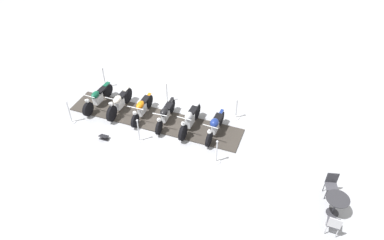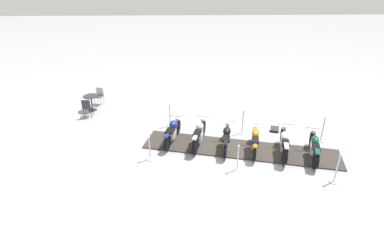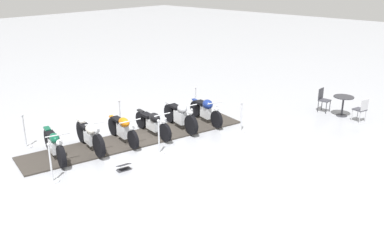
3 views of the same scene
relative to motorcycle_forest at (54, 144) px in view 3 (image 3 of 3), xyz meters
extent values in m
plane|color=#A8AAB2|center=(2.72, -0.64, -0.48)|extent=(80.00, 80.00, 0.00)
cube|color=#38332D|center=(2.72, -0.64, -0.45)|extent=(7.91, 3.27, 0.05)
cylinder|color=black|center=(-0.21, -0.71, -0.11)|extent=(0.32, 0.65, 0.64)
cylinder|color=black|center=(0.22, 0.75, -0.11)|extent=(0.32, 0.65, 0.64)
cube|color=silver|center=(0.01, 0.02, -0.06)|extent=(0.38, 0.55, 0.37)
ellipsoid|color=#0F5138|center=(-0.03, -0.10, 0.24)|extent=(0.41, 0.56, 0.28)
cube|color=black|center=(0.11, 0.37, 0.20)|extent=(0.39, 0.58, 0.08)
cube|color=#0F5138|center=(0.22, 0.75, 0.24)|extent=(0.26, 0.39, 0.06)
cylinder|color=silver|center=(-0.19, -0.63, 0.17)|extent=(0.16, 0.32, 0.54)
cylinder|color=silver|center=(-0.16, -0.55, 0.50)|extent=(0.67, 0.23, 0.04)
sphere|color=silver|center=(-0.19, -0.65, 0.30)|extent=(0.18, 0.18, 0.18)
cylinder|color=black|center=(0.93, -0.93, -0.07)|extent=(0.29, 0.73, 0.72)
cylinder|color=black|center=(1.25, 0.44, -0.07)|extent=(0.29, 0.73, 0.72)
cube|color=silver|center=(1.09, -0.24, -0.04)|extent=(0.35, 0.55, 0.38)
ellipsoid|color=silver|center=(1.06, -0.37, 0.28)|extent=(0.41, 0.56, 0.30)
cube|color=black|center=(1.17, 0.10, 0.23)|extent=(0.37, 0.54, 0.08)
cube|color=silver|center=(1.25, 0.44, 0.32)|extent=(0.24, 0.42, 0.06)
cylinder|color=silver|center=(0.95, -0.84, 0.23)|extent=(0.14, 0.34, 0.61)
cylinder|color=silver|center=(0.97, -0.75, 0.60)|extent=(0.61, 0.18, 0.04)
sphere|color=silver|center=(0.95, -0.85, 0.40)|extent=(0.18, 0.18, 0.18)
cylinder|color=black|center=(2.03, -1.21, -0.12)|extent=(0.23, 0.61, 0.61)
cylinder|color=black|center=(2.33, 0.19, -0.12)|extent=(0.23, 0.61, 0.61)
cube|color=silver|center=(2.18, -0.51, -0.05)|extent=(0.30, 0.56, 0.42)
ellipsoid|color=#D16B0F|center=(2.15, -0.64, 0.28)|extent=(0.40, 0.59, 0.29)
cube|color=black|center=(2.26, -0.15, 0.24)|extent=(0.36, 0.56, 0.08)
cube|color=#D16B0F|center=(2.33, 0.19, 0.21)|extent=(0.19, 0.35, 0.06)
cylinder|color=silver|center=(2.04, -1.13, 0.13)|extent=(0.13, 0.30, 0.52)
cylinder|color=silver|center=(2.06, -1.06, 0.45)|extent=(0.74, 0.19, 0.04)
sphere|color=silver|center=(2.04, -1.15, 0.25)|extent=(0.18, 0.18, 0.18)
cylinder|color=black|center=(3.12, -1.53, -0.12)|extent=(0.21, 0.62, 0.61)
cylinder|color=black|center=(3.40, -0.02, -0.12)|extent=(0.21, 0.62, 0.61)
cube|color=silver|center=(3.26, -0.77, -0.09)|extent=(0.29, 0.60, 0.35)
ellipsoid|color=black|center=(3.24, -0.92, 0.22)|extent=(0.40, 0.53, 0.32)
cube|color=black|center=(3.33, -0.41, 0.17)|extent=(0.37, 0.53, 0.08)
cube|color=black|center=(3.40, -0.02, 0.22)|extent=(0.18, 0.35, 0.06)
cylinder|color=silver|center=(3.14, -1.45, 0.14)|extent=(0.12, 0.30, 0.52)
cylinder|color=silver|center=(3.15, -1.38, 0.46)|extent=(0.61, 0.15, 0.04)
sphere|color=silver|center=(3.13, -1.47, 0.26)|extent=(0.18, 0.18, 0.18)
cylinder|color=black|center=(4.16, -1.75, -0.08)|extent=(0.31, 0.70, 0.69)
cylinder|color=black|center=(4.54, -0.33, -0.08)|extent=(0.31, 0.70, 0.69)
cube|color=silver|center=(4.35, -1.04, -0.02)|extent=(0.37, 0.58, 0.44)
ellipsoid|color=#B7BAC1|center=(4.31, -1.17, 0.33)|extent=(0.41, 0.50, 0.30)
cube|color=black|center=(4.44, -0.69, 0.28)|extent=(0.40, 0.56, 0.08)
cube|color=#B7BAC1|center=(4.54, -0.33, 0.29)|extent=(0.25, 0.41, 0.06)
cylinder|color=silver|center=(4.17, -1.68, 0.21)|extent=(0.14, 0.28, 0.59)
cylinder|color=silver|center=(4.19, -1.61, 0.56)|extent=(0.60, 0.20, 0.04)
sphere|color=silver|center=(4.17, -1.71, 0.36)|extent=(0.18, 0.18, 0.18)
cylinder|color=black|center=(5.24, -1.98, -0.11)|extent=(0.27, 0.63, 0.63)
cylinder|color=black|center=(5.63, -0.63, -0.11)|extent=(0.27, 0.63, 0.63)
cube|color=silver|center=(5.43, -1.30, -0.05)|extent=(0.31, 0.53, 0.40)
ellipsoid|color=navy|center=(5.40, -1.42, 0.29)|extent=(0.46, 0.53, 0.35)
cube|color=black|center=(5.53, -0.98, 0.24)|extent=(0.42, 0.53, 0.08)
cube|color=navy|center=(5.63, -0.63, 0.23)|extent=(0.21, 0.36, 0.06)
cylinder|color=silver|center=(5.26, -1.93, 0.15)|extent=(0.13, 0.25, 0.54)
cylinder|color=silver|center=(5.27, -1.87, 0.48)|extent=(0.62, 0.21, 0.04)
sphere|color=silver|center=(5.24, -1.97, 0.28)|extent=(0.18, 0.18, 0.18)
cylinder|color=silver|center=(2.39, -2.01, -0.47)|extent=(0.30, 0.30, 0.03)
cylinder|color=silver|center=(2.39, -2.01, 0.06)|extent=(0.05, 0.05, 1.02)
sphere|color=silver|center=(2.39, -2.01, 0.60)|extent=(0.09, 0.09, 0.09)
cylinder|color=silver|center=(6.27, -0.05, -0.47)|extent=(0.34, 0.34, 0.03)
cylinder|color=silver|center=(6.27, -0.05, 0.00)|extent=(0.05, 0.05, 0.91)
sphere|color=silver|center=(6.27, -0.05, 0.49)|extent=(0.09, 0.09, 0.09)
cylinder|color=silver|center=(5.60, -2.80, -0.47)|extent=(0.34, 0.34, 0.03)
cylinder|color=silver|center=(5.60, -2.80, 0.05)|extent=(0.05, 0.05, 1.00)
sphere|color=silver|center=(5.60, -2.80, 0.58)|extent=(0.09, 0.09, 0.09)
cylinder|color=silver|center=(3.06, 0.73, -0.47)|extent=(0.30, 0.30, 0.03)
cylinder|color=silver|center=(3.06, 0.73, 0.02)|extent=(0.05, 0.05, 0.95)
sphere|color=silver|center=(3.06, 0.73, 0.53)|extent=(0.09, 0.09, 0.09)
cylinder|color=silver|center=(-0.16, 1.52, -0.47)|extent=(0.35, 0.35, 0.03)
cylinder|color=silver|center=(-0.16, 1.52, 0.06)|extent=(0.05, 0.05, 1.03)
sphere|color=silver|center=(-0.16, 1.52, 0.61)|extent=(0.09, 0.09, 0.09)
cylinder|color=silver|center=(-0.83, -1.23, -0.47)|extent=(0.34, 0.34, 0.03)
cylinder|color=silver|center=(-0.83, -1.23, 0.06)|extent=(0.05, 0.05, 1.03)
sphere|color=silver|center=(-0.83, -1.23, 0.62)|extent=(0.09, 0.09, 0.09)
cube|color=#333338|center=(0.90, -2.10, -0.47)|extent=(0.43, 0.29, 0.02)
cube|color=black|center=(0.90, -2.10, -0.32)|extent=(0.42, 0.36, 0.12)
cylinder|color=#2D2D33|center=(9.66, -4.70, -0.47)|extent=(0.42, 0.42, 0.02)
cylinder|color=#2D2D33|center=(9.66, -4.70, -0.09)|extent=(0.07, 0.07, 0.73)
cylinder|color=#2D2D33|center=(9.66, -4.70, 0.29)|extent=(0.77, 0.77, 0.03)
cylinder|color=#B7B7BC|center=(9.36, -5.22, -0.26)|extent=(0.03, 0.03, 0.44)
cylinder|color=#B7B7BC|center=(9.69, -5.30, -0.26)|extent=(0.03, 0.03, 0.44)
cylinder|color=#B7B7BC|center=(9.27, -5.55, -0.26)|extent=(0.03, 0.03, 0.44)
cylinder|color=#B7B7BC|center=(9.60, -5.63, -0.26)|extent=(0.03, 0.03, 0.44)
cube|color=#3F3F47|center=(9.48, -5.43, -0.01)|extent=(0.49, 0.49, 0.04)
cube|color=#B7B7BC|center=(9.43, -5.61, 0.21)|extent=(0.39, 0.13, 0.41)
cylinder|color=#2D2D33|center=(9.83, -4.12, -0.25)|extent=(0.03, 0.03, 0.46)
cylinder|color=#2D2D33|center=(9.49, -4.12, -0.25)|extent=(0.03, 0.03, 0.46)
cylinder|color=#2D2D33|center=(9.82, -3.78, -0.25)|extent=(0.03, 0.03, 0.46)
cylinder|color=#2D2D33|center=(9.48, -3.78, -0.25)|extent=(0.03, 0.03, 0.46)
cube|color=#3F3F47|center=(9.65, -3.95, 0.00)|extent=(0.41, 0.41, 0.04)
cube|color=#2D2D33|center=(9.65, -3.77, 0.24)|extent=(0.40, 0.04, 0.45)
camera|label=1|loc=(5.86, -12.55, 9.85)|focal=33.98mm
camera|label=2|loc=(4.97, 9.79, 6.06)|focal=28.51mm
camera|label=3|loc=(-5.80, -10.83, 4.93)|focal=39.38mm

